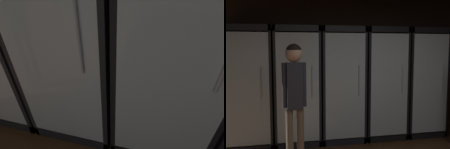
{
  "view_description": "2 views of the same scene",
  "coord_description": "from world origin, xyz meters",
  "views": [
    {
      "loc": [
        0.23,
        1.58,
        1.42
      ],
      "look_at": [
        0.05,
        2.32,
        0.92
      ],
      "focal_mm": 26.05,
      "sensor_mm": 36.0,
      "label": 1
    },
    {
      "loc": [
        -1.5,
        -1.93,
        1.67
      ],
      "look_at": [
        -0.49,
        2.59,
        1.19
      ],
      "focal_mm": 43.69,
      "sensor_mm": 36.0,
      "label": 2
    }
  ],
  "objects": [
    {
      "name": "cooler_right",
      "position": [
        0.39,
        2.74,
        0.99
      ],
      "size": [
        0.76,
        0.59,
        2.01
      ],
      "color": "black",
      "rests_on": "ground"
    },
    {
      "name": "cooler_center",
      "position": [
        -0.4,
        2.74,
        0.98
      ],
      "size": [
        0.76,
        0.59,
        2.01
      ],
      "color": "black",
      "rests_on": "ground"
    }
  ]
}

